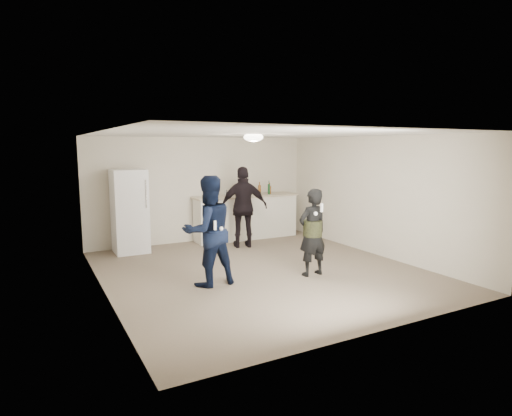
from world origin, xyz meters
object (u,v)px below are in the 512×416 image
fridge (130,211)px  spectator (244,207)px  man (208,231)px  woman (312,232)px  counter (246,218)px  shaker (226,193)px

fridge → spectator: (2.39, -0.73, 0.02)m
man → spectator: 2.77m
fridge → spectator: 2.50m
woman → fridge: bearing=-55.4°
counter → fridge: 2.88m
fridge → counter: bearing=1.4°
woman → spectator: bearing=-90.5°
fridge → shaker: (2.26, -0.05, 0.28)m
counter → fridge: bearing=-178.6°
man → woman: 1.86m
woman → man: bearing=-14.0°
fridge → woman: fridge is taller
fridge → woman: (2.49, -3.26, -0.12)m
shaker → woman: woman is taller
fridge → shaker: bearing=-1.3°
man → woman: size_ratio=1.17×
counter → fridge: (-2.85, -0.07, 0.38)m
counter → shaker: size_ratio=15.29×
counter → woman: 3.36m
woman → shaker: bearing=-88.7°
fridge → woman: bearing=-52.7°
man → shaker: bearing=-123.4°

